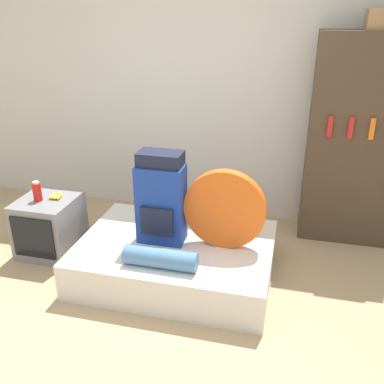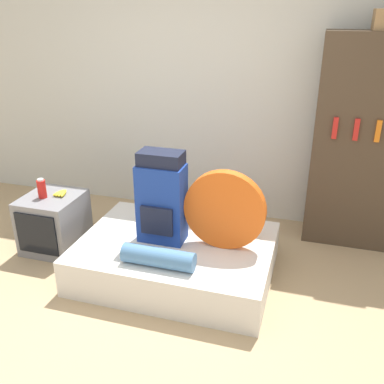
{
  "view_description": "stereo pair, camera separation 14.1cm",
  "coord_description": "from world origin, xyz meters",
  "views": [
    {
      "loc": [
        0.92,
        -2.08,
        2.05
      ],
      "look_at": [
        0.2,
        0.8,
        0.76
      ],
      "focal_mm": 40.0,
      "sensor_mm": 36.0,
      "label": 1
    },
    {
      "loc": [
        1.05,
        -2.04,
        2.05
      ],
      "look_at": [
        0.2,
        0.8,
        0.76
      ],
      "focal_mm": 40.0,
      "sensor_mm": 36.0,
      "label": 2
    }
  ],
  "objects": [
    {
      "name": "wall_back",
      "position": [
        0.0,
        2.09,
        1.3
      ],
      "size": [
        8.0,
        0.05,
        2.6
      ],
      "color": "silver",
      "rests_on": "ground_plane"
    },
    {
      "name": "bed",
      "position": [
        0.07,
        0.8,
        0.15
      ],
      "size": [
        1.54,
        1.13,
        0.31
      ],
      "color": "silver",
      "rests_on": "ground_plane"
    },
    {
      "name": "sleeping_roll",
      "position": [
        0.06,
        0.43,
        0.38
      ],
      "size": [
        0.54,
        0.14,
        0.14
      ],
      "color": "teal",
      "rests_on": "bed"
    },
    {
      "name": "banana_bunch",
      "position": [
        -1.06,
        0.96,
        0.53
      ],
      "size": [
        0.12,
        0.15,
        0.03
      ],
      "color": "yellow",
      "rests_on": "television"
    },
    {
      "name": "ground_plane",
      "position": [
        0.0,
        0.0,
        0.0
      ],
      "size": [
        16.0,
        16.0,
        0.0
      ],
      "primitive_type": "plane",
      "color": "tan"
    },
    {
      "name": "canister",
      "position": [
        -1.18,
        0.86,
        0.59
      ],
      "size": [
        0.07,
        0.07,
        0.18
      ],
      "color": "red",
      "rests_on": "television"
    },
    {
      "name": "tent_bag",
      "position": [
        0.45,
        0.84,
        0.63
      ],
      "size": [
        0.63,
        0.09,
        0.63
      ],
      "color": "#E05B19",
      "rests_on": "bed"
    },
    {
      "name": "backpack",
      "position": [
        -0.05,
        0.81,
        0.67
      ],
      "size": [
        0.37,
        0.25,
        0.74
      ],
      "color": "navy",
      "rests_on": "bed"
    },
    {
      "name": "bookshelf",
      "position": [
        1.45,
        1.82,
        0.94
      ],
      "size": [
        0.84,
        0.34,
        1.88
      ],
      "color": "#473828",
      "rests_on": "ground_plane"
    },
    {
      "name": "television",
      "position": [
        -1.13,
        0.89,
        0.26
      ],
      "size": [
        0.48,
        0.53,
        0.51
      ],
      "color": "gray",
      "rests_on": "ground_plane"
    }
  ]
}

